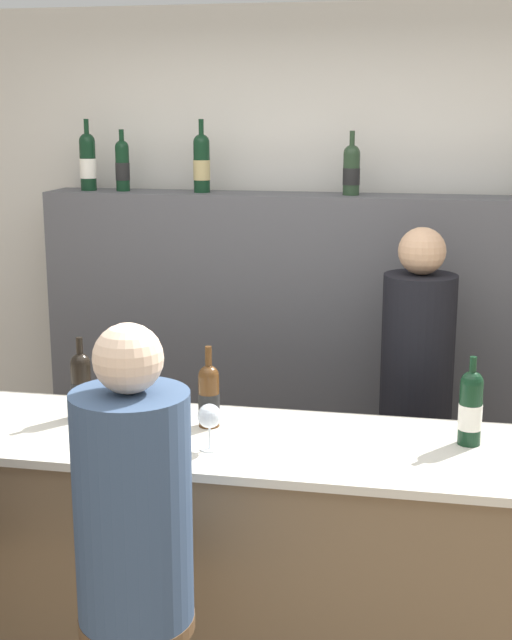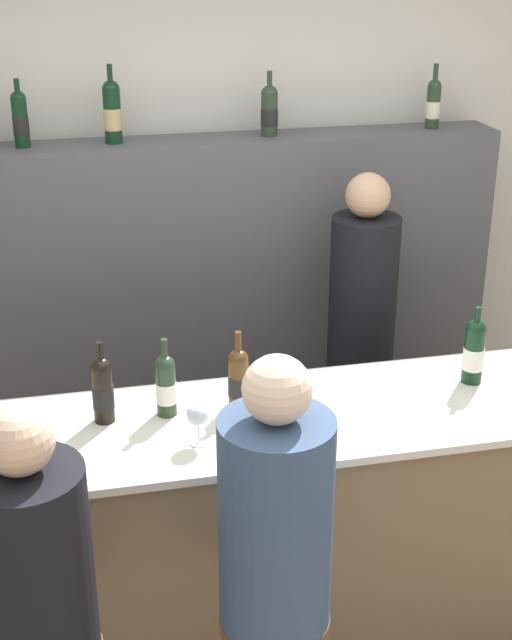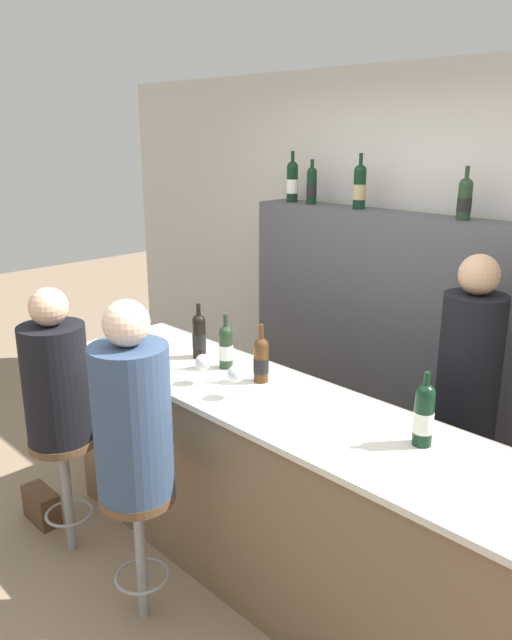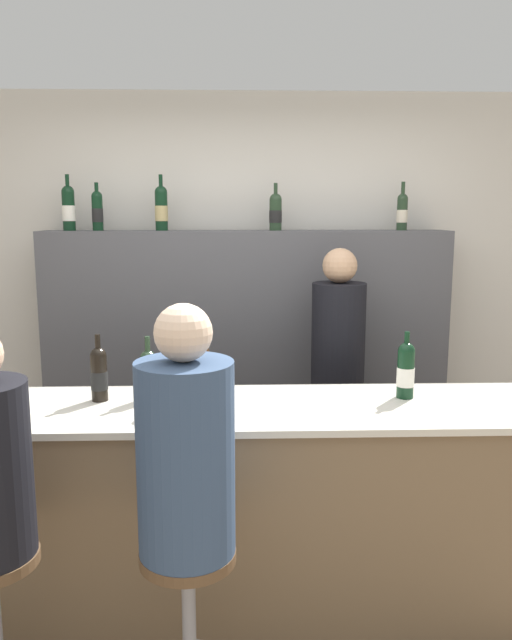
{
  "view_description": "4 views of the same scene",
  "coord_description": "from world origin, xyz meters",
  "px_view_note": "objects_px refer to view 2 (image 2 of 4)",
  "views": [
    {
      "loc": [
        0.55,
        -2.55,
        2.11
      ],
      "look_at": [
        -0.0,
        0.28,
        1.43
      ],
      "focal_mm": 50.0,
      "sensor_mm": 36.0,
      "label": 1
    },
    {
      "loc": [
        -0.76,
        -2.4,
        2.59
      ],
      "look_at": [
        -0.14,
        0.4,
        1.33
      ],
      "focal_mm": 50.0,
      "sensor_mm": 36.0,
      "label": 2
    },
    {
      "loc": [
        1.86,
        -1.63,
        2.2
      ],
      "look_at": [
        -0.17,
        0.34,
        1.34
      ],
      "focal_mm": 35.0,
      "sensor_mm": 36.0,
      "label": 3
    },
    {
      "loc": [
        -0.07,
        -2.35,
        1.84
      ],
      "look_at": [
        0.02,
        0.25,
        1.39
      ],
      "focal_mm": 35.0,
      "sensor_mm": 36.0,
      "label": 4
    }
  ],
  "objects_px": {
    "wine_bottle_counter_2": "(239,378)",
    "guest_seated_right": "(276,512)",
    "wine_bottle_counter_1": "(166,384)",
    "wine_glass_0": "(198,416)",
    "wine_bottle_counter_0": "(103,389)",
    "wine_bottle_backbar_4": "(433,103)",
    "wine_bottle_backbar_2": "(112,111)",
    "wine_bottle_counter_3": "(474,350)",
    "bartender": "(360,357)",
    "wine_bottle_backbar_3": "(269,110)",
    "guest_seated_left": "(32,554)",
    "wine_bottle_backbar_1": "(20,118)",
    "wine_glass_1": "(268,406)"
  },
  "relations": [
    {
      "from": "wine_bottle_counter_2",
      "to": "guest_seated_right",
      "type": "xyz_separation_m",
      "value": [
        -0.04,
        -0.73,
        -0.06
      ]
    },
    {
      "from": "wine_bottle_counter_1",
      "to": "wine_glass_0",
      "type": "relative_size",
      "value": 1.96
    },
    {
      "from": "wine_bottle_counter_0",
      "to": "wine_bottle_backbar_4",
      "type": "distance_m",
      "value": 2.17
    },
    {
      "from": "wine_bottle_backbar_2",
      "to": "wine_bottle_backbar_4",
      "type": "distance_m",
      "value": 1.51
    },
    {
      "from": "wine_bottle_counter_0",
      "to": "guest_seated_right",
      "type": "distance_m",
      "value": 0.86
    },
    {
      "from": "wine_bottle_counter_1",
      "to": "guest_seated_right",
      "type": "relative_size",
      "value": 0.34
    },
    {
      "from": "wine_bottle_counter_3",
      "to": "bartender",
      "type": "distance_m",
      "value": 0.85
    },
    {
      "from": "guest_seated_right",
      "to": "wine_bottle_backbar_3",
      "type": "bearing_deg",
      "value": 77.47
    },
    {
      "from": "wine_bottle_backbar_3",
      "to": "wine_bottle_counter_3",
      "type": "bearing_deg",
      "value": -65.83
    },
    {
      "from": "wine_bottle_counter_3",
      "to": "guest_seated_left",
      "type": "xyz_separation_m",
      "value": [
        -1.65,
        -0.73,
        -0.11
      ]
    },
    {
      "from": "wine_bottle_counter_0",
      "to": "wine_bottle_backbar_2",
      "type": "distance_m",
      "value": 1.41
    },
    {
      "from": "wine_bottle_counter_3",
      "to": "wine_bottle_backbar_2",
      "type": "bearing_deg",
      "value": 136.4
    },
    {
      "from": "wine_bottle_backbar_4",
      "to": "bartender",
      "type": "height_order",
      "value": "wine_bottle_backbar_4"
    },
    {
      "from": "guest_seated_left",
      "to": "guest_seated_right",
      "type": "xyz_separation_m",
      "value": [
        0.69,
        0.0,
        0.03
      ]
    },
    {
      "from": "wine_bottle_backbar_3",
      "to": "guest_seated_left",
      "type": "xyz_separation_m",
      "value": [
        -1.12,
        -1.91,
        -0.83
      ]
    },
    {
      "from": "guest_seated_left",
      "to": "wine_bottle_backbar_2",
      "type": "bearing_deg",
      "value": 78.01
    },
    {
      "from": "wine_bottle_backbar_1",
      "to": "guest_seated_right",
      "type": "bearing_deg",
      "value": -70.48
    },
    {
      "from": "wine_bottle_counter_2",
      "to": "wine_bottle_backbar_4",
      "type": "distance_m",
      "value": 1.83
    },
    {
      "from": "wine_bottle_counter_2",
      "to": "wine_bottle_backbar_4",
      "type": "height_order",
      "value": "wine_bottle_backbar_4"
    },
    {
      "from": "guest_seated_left",
      "to": "bartender",
      "type": "bearing_deg",
      "value": 45.47
    },
    {
      "from": "wine_bottle_backbar_2",
      "to": "wine_bottle_backbar_4",
      "type": "height_order",
      "value": "wine_bottle_backbar_2"
    },
    {
      "from": "wine_bottle_backbar_1",
      "to": "wine_glass_0",
      "type": "xyz_separation_m",
      "value": [
        0.53,
        -1.4,
        -0.75
      ]
    },
    {
      "from": "wine_bottle_backbar_4",
      "to": "bartender",
      "type": "relative_size",
      "value": 0.18
    },
    {
      "from": "wine_bottle_backbar_2",
      "to": "wine_bottle_counter_1",
      "type": "bearing_deg",
      "value": -87.14
    },
    {
      "from": "wine_bottle_backbar_1",
      "to": "wine_bottle_counter_1",
      "type": "bearing_deg",
      "value": -68.98
    },
    {
      "from": "wine_bottle_counter_1",
      "to": "wine_bottle_backbar_4",
      "type": "distance_m",
      "value": 2.01
    },
    {
      "from": "wine_bottle_counter_0",
      "to": "wine_bottle_counter_3",
      "type": "xyz_separation_m",
      "value": [
        1.4,
        0.0,
        0.01
      ]
    },
    {
      "from": "wine_bottle_counter_2",
      "to": "wine_bottle_backbar_3",
      "type": "bearing_deg",
      "value": 71.83
    },
    {
      "from": "guest_seated_right",
      "to": "wine_bottle_counter_0",
      "type": "bearing_deg",
      "value": 121.35
    },
    {
      "from": "wine_bottle_backbar_3",
      "to": "wine_bottle_backbar_1",
      "type": "bearing_deg",
      "value": 180.0
    },
    {
      "from": "wine_glass_0",
      "to": "wine_bottle_counter_0",
      "type": "bearing_deg",
      "value": 143.74
    },
    {
      "from": "wine_bottle_backbar_4",
      "to": "bartender",
      "type": "bearing_deg",
      "value": -136.48
    },
    {
      "from": "wine_glass_1",
      "to": "wine_bottle_backbar_3",
      "type": "bearing_deg",
      "value": 76.78
    },
    {
      "from": "wine_bottle_backbar_1",
      "to": "wine_bottle_backbar_4",
      "type": "xyz_separation_m",
      "value": [
        1.9,
        0.0,
        -0.01
      ]
    },
    {
      "from": "bartender",
      "to": "wine_bottle_counter_3",
      "type": "bearing_deg",
      "value": -75.59
    },
    {
      "from": "wine_bottle_backbar_3",
      "to": "wine_glass_0",
      "type": "height_order",
      "value": "wine_bottle_backbar_3"
    },
    {
      "from": "wine_bottle_backbar_3",
      "to": "guest_seated_left",
      "type": "distance_m",
      "value": 2.37
    },
    {
      "from": "wine_bottle_counter_0",
      "to": "guest_seated_right",
      "type": "bearing_deg",
      "value": -58.65
    },
    {
      "from": "wine_bottle_backbar_2",
      "to": "wine_glass_1",
      "type": "bearing_deg",
      "value": -74.83
    },
    {
      "from": "wine_bottle_counter_1",
      "to": "wine_bottle_backbar_2",
      "type": "xyz_separation_m",
      "value": [
        -0.06,
        1.18,
        0.75
      ]
    },
    {
      "from": "wine_bottle_counter_3",
      "to": "wine_bottle_backbar_2",
      "type": "xyz_separation_m",
      "value": [
        -1.24,
        1.18,
        0.74
      ]
    },
    {
      "from": "wine_bottle_backbar_1",
      "to": "wine_glass_1",
      "type": "height_order",
      "value": "wine_bottle_backbar_1"
    },
    {
      "from": "wine_bottle_backbar_1",
      "to": "wine_bottle_backbar_3",
      "type": "xyz_separation_m",
      "value": [
        1.1,
        -0.0,
        -0.01
      ]
    },
    {
      "from": "wine_bottle_backbar_3",
      "to": "guest_seated_right",
      "type": "relative_size",
      "value": 0.33
    },
    {
      "from": "wine_bottle_counter_0",
      "to": "wine_bottle_counter_2",
      "type": "distance_m",
      "value": 0.49
    },
    {
      "from": "wine_bottle_counter_2",
      "to": "wine_bottle_backbar_3",
      "type": "relative_size",
      "value": 1.02
    },
    {
      "from": "wine_bottle_backbar_2",
      "to": "guest_seated_left",
      "type": "distance_m",
      "value": 2.13
    },
    {
      "from": "wine_glass_1",
      "to": "wine_bottle_counter_1",
      "type": "bearing_deg",
      "value": 145.32
    },
    {
      "from": "wine_bottle_counter_2",
      "to": "guest_seated_left",
      "type": "height_order",
      "value": "guest_seated_left"
    },
    {
      "from": "wine_bottle_backbar_2",
      "to": "bartender",
      "type": "distance_m",
      "value": 1.58
    }
  ]
}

